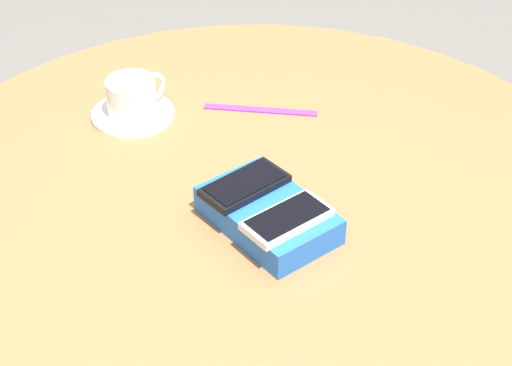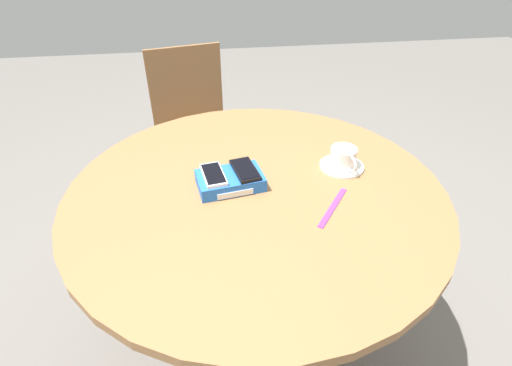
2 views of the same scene
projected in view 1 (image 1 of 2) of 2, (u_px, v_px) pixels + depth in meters
round_table at (256, 237)px, 1.36m from camera, size 1.16×1.16×0.76m
phone_box at (268, 215)px, 1.24m from camera, size 0.21×0.15×0.04m
phone_white at (287, 219)px, 1.19m from camera, size 0.08×0.13×0.01m
phone_black at (245, 185)px, 1.25m from camera, size 0.09×0.14×0.01m
saucer at (133, 114)px, 1.49m from camera, size 0.14×0.14×0.01m
coffee_cup at (132, 96)px, 1.46m from camera, size 0.09×0.12×0.06m
lanyard_strap at (260, 110)px, 1.50m from camera, size 0.13×0.17×0.00m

